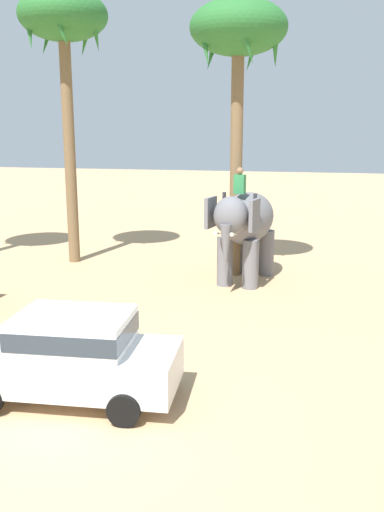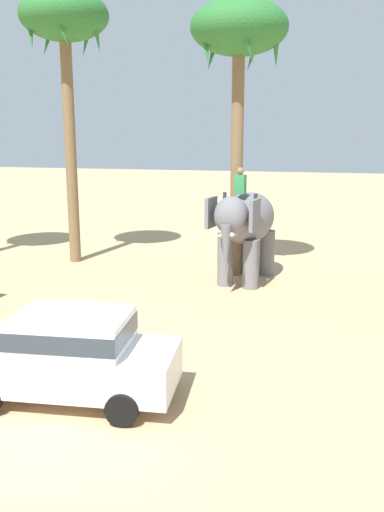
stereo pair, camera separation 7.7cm
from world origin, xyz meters
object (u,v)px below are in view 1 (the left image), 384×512
(palm_tree_near_hut, at_px, (64,26))
(elephant_with_mahout, at_px, (245,224))
(car_sedan_foreground, at_px, (71,353))
(palm_tree_left_of_road, at_px, (238,37))

(palm_tree_near_hut, bearing_deg, elephant_with_mahout, -11.82)
(car_sedan_foreground, height_order, palm_tree_left_of_road, palm_tree_left_of_road)
(elephant_with_mahout, bearing_deg, car_sedan_foreground, -102.39)
(elephant_with_mahout, distance_m, palm_tree_left_of_road, 6.06)
(elephant_with_mahout, height_order, palm_tree_near_hut, palm_tree_near_hut)
(car_sedan_foreground, xyz_separation_m, palm_tree_near_hut, (-4.87, 10.55, 7.72))
(palm_tree_near_hut, bearing_deg, palm_tree_left_of_road, -4.87)
(elephant_with_mahout, xyz_separation_m, palm_tree_left_of_road, (-0.47, 0.89, 5.98))
(car_sedan_foreground, relative_size, palm_tree_near_hut, 0.43)
(elephant_with_mahout, bearing_deg, palm_tree_left_of_road, 117.52)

